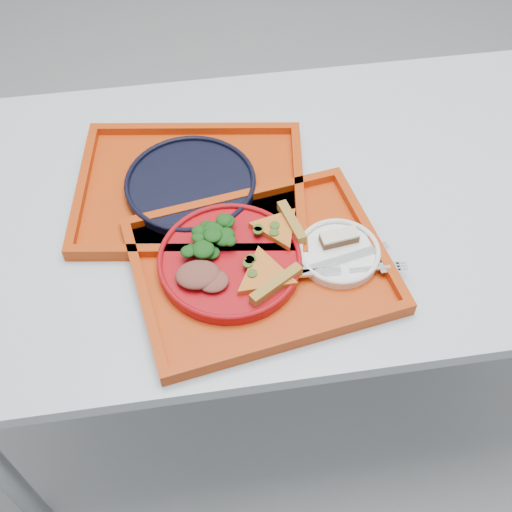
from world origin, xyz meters
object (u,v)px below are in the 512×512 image
at_px(dinner_plate, 230,262).
at_px(dessert_bar, 339,238).
at_px(tray_main, 261,268).
at_px(navy_plate, 191,185).
at_px(tray_far, 191,190).

relative_size(dinner_plate, dessert_bar, 3.57).
relative_size(tray_main, navy_plate, 1.73).
xyz_separation_m(dinner_plate, navy_plate, (-0.05, 0.20, -0.00)).
distance_m(tray_far, dessert_bar, 0.32).
bearing_deg(dinner_plate, tray_main, -10.30).
xyz_separation_m(tray_main, navy_plate, (-0.11, 0.21, 0.01)).
relative_size(tray_main, dessert_bar, 6.18).
xyz_separation_m(tray_far, navy_plate, (0.00, 0.00, 0.01)).
height_order(dinner_plate, navy_plate, dinner_plate).
distance_m(dinner_plate, dessert_bar, 0.21).
distance_m(tray_main, tray_far, 0.24).
xyz_separation_m(tray_main, dinner_plate, (-0.06, 0.01, 0.02)).
bearing_deg(dessert_bar, tray_main, -178.34).
height_order(navy_plate, dessert_bar, dessert_bar).
relative_size(tray_main, dinner_plate, 1.73).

